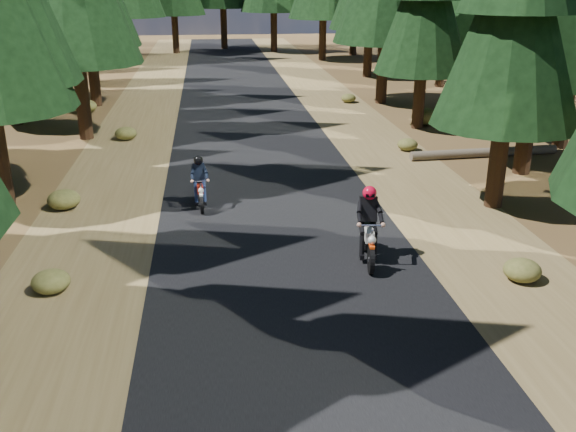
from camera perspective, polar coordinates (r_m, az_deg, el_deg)
The scene contains 8 objects.
ground at distance 12.88m, azimuth 0.83°, elevation -6.93°, with size 120.00×120.00×0.00m, color #483219.
road at distance 17.43m, azimuth -1.42°, elevation 0.65°, with size 6.00×100.00×0.01m, color black.
shoulder_l at distance 17.62m, azimuth -16.48°, elevation -0.01°, with size 3.20×100.00×0.01m, color brown.
shoulder_r at distance 18.43m, azimuth 12.96°, elevation 1.23°, with size 3.20×100.00×0.01m, color brown.
log_near at distance 23.48m, azimuth 17.04°, elevation 5.41°, with size 0.32×0.32×5.39m, color #4C4233.
understory_shrubs at distance 20.07m, azimuth -0.10°, elevation 4.19°, with size 15.83×28.99×0.72m.
rider_lead at distance 14.16m, azimuth 7.16°, elevation -1.92°, with size 0.82×1.96×1.69m.
rider_follow at distance 17.58m, azimuth -7.83°, elevation 2.25°, with size 0.58×1.60×1.41m.
Camera 1 is at (-1.60, -11.31, 5.96)m, focal length 40.00 mm.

